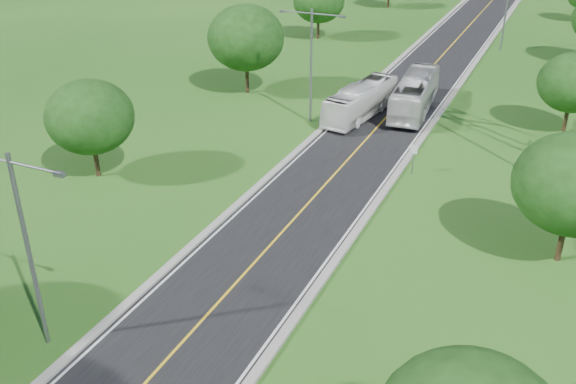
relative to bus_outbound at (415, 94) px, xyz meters
name	(u,v)px	position (x,y,z in m)	size (l,w,h in m)	color
ground	(417,84)	(-1.82, 8.57, -1.72)	(260.00, 260.00, 0.00)	#1C4914
road	(430,69)	(-1.82, 14.57, -1.69)	(8.00, 150.00, 0.06)	black
curb_left	(394,64)	(-6.07, 14.57, -1.61)	(0.50, 150.00, 0.22)	gray
curb_right	(468,73)	(2.43, 14.57, -1.61)	(0.50, 150.00, 0.22)	gray
speed_limit_sign	(414,154)	(3.38, -13.44, -0.12)	(0.55, 0.09, 2.40)	slate
streetlight_near_left	(25,237)	(-7.82, -39.43, 4.22)	(5.90, 0.25, 10.00)	slate
streetlight_mid_left	(311,57)	(-7.82, -6.43, 4.22)	(5.90, 0.25, 10.00)	slate
streetlight_far_right	(508,1)	(4.18, 26.57, 4.22)	(5.90, 0.25, 10.00)	slate
tree_lb	(90,117)	(-17.82, -23.43, 2.92)	(6.30, 6.30, 7.33)	black
tree_lc	(246,38)	(-16.82, -1.43, 3.85)	(7.56, 7.56, 8.79)	black
tree_ld	(319,1)	(-18.82, 22.57, 3.23)	(6.72, 6.72, 7.82)	black
tree_rb	(574,184)	(14.18, -21.43, 3.23)	(6.72, 6.72, 7.82)	black
tree_rc	(573,83)	(13.18, 0.57, 2.61)	(5.88, 5.88, 6.84)	black
bus_outbound	(415,94)	(0.00, 0.00, 0.00)	(2.79, 11.93, 3.32)	silver
bus_inbound	(361,101)	(-4.08, -3.43, -0.16)	(2.52, 10.75, 2.99)	white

